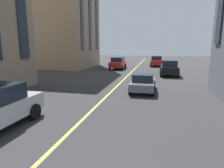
% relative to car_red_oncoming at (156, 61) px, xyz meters
% --- Properties ---
extents(lane_centre_line, '(80.00, 0.16, 0.01)m').
position_rel_car_red_oncoming_xyz_m(lane_centre_line, '(-15.67, 3.35, -0.96)').
color(lane_centre_line, '#D8C64C').
rests_on(lane_centre_line, ground_plane).
extents(car_red_oncoming, '(4.70, 2.14, 1.88)m').
position_rel_car_red_oncoming_xyz_m(car_red_oncoming, '(0.00, 0.00, 0.00)').
color(car_red_oncoming, '#B21E1E').
rests_on(car_red_oncoming, ground_plane).
extents(car_black_parked_b, '(4.70, 2.14, 1.88)m').
position_rel_car_red_oncoming_xyz_m(car_black_parked_b, '(-11.36, -1.55, 0.00)').
color(car_black_parked_b, black).
rests_on(car_black_parked_b, ground_plane).
extents(car_grey_mid, '(3.90, 1.89, 1.40)m').
position_rel_car_red_oncoming_xyz_m(car_grey_mid, '(-20.78, 0.96, -0.27)').
color(car_grey_mid, slate).
rests_on(car_grey_mid, ground_plane).
extents(car_red_near, '(4.70, 2.14, 1.88)m').
position_rel_car_red_oncoming_xyz_m(car_red_near, '(-5.96, 5.96, 0.00)').
color(car_red_near, '#B21E1E').
rests_on(car_red_near, ground_plane).
extents(building_left_far, '(10.54, 10.25, 21.37)m').
position_rel_car_red_oncoming_xyz_m(building_left_far, '(-4.96, 15.91, 9.72)').
color(building_left_far, gray).
rests_on(building_left_far, ground_plane).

